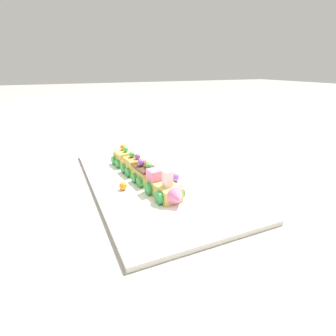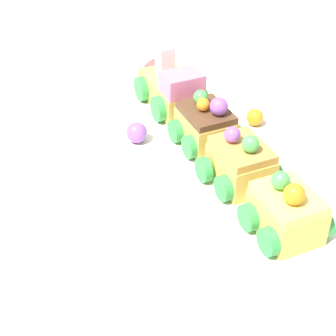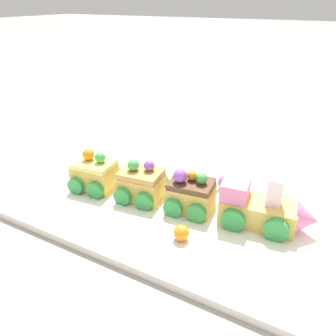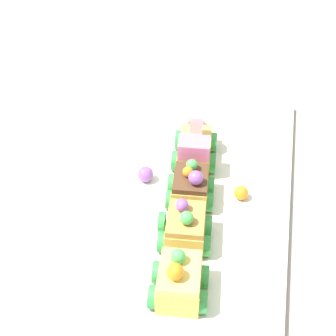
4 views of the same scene
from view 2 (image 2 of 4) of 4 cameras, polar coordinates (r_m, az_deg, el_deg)
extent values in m
plane|color=gray|center=(0.66, 1.97, 0.64)|extent=(10.00, 10.00, 0.00)
cube|color=white|center=(0.65, 1.98, 1.07)|extent=(0.64, 0.34, 0.01)
cube|color=#E0BC56|center=(0.73, 0.29, 7.61)|extent=(0.11, 0.06, 0.04)
cube|color=pink|center=(0.69, 1.46, 8.59)|extent=(0.04, 0.05, 0.03)
cone|color=pink|center=(0.78, -1.66, 10.00)|extent=(0.03, 0.05, 0.05)
cube|color=white|center=(0.74, -0.29, 10.11)|extent=(0.02, 0.02, 0.02)
cube|color=white|center=(0.73, -0.29, 11.52)|extent=(0.02, 0.02, 0.02)
cylinder|color=green|center=(0.77, 1.47, 8.89)|extent=(0.03, 0.01, 0.03)
cylinder|color=green|center=(0.75, -2.72, 8.02)|extent=(0.03, 0.01, 0.03)
cylinder|color=green|center=(0.72, 3.39, 6.98)|extent=(0.03, 0.01, 0.03)
cylinder|color=green|center=(0.70, -0.99, 6.02)|extent=(0.03, 0.01, 0.03)
cube|color=#E0BC56|center=(0.66, 3.81, 3.90)|extent=(0.07, 0.06, 0.04)
cube|color=brown|center=(0.65, 3.90, 5.62)|extent=(0.07, 0.06, 0.01)
sphere|color=#9956C6|center=(0.63, 5.21, 6.23)|extent=(0.02, 0.02, 0.02)
sphere|color=orange|center=(0.64, 3.59, 6.45)|extent=(0.02, 0.02, 0.02)
sphere|color=#4CBC56|center=(0.65, 3.32, 7.21)|extent=(0.02, 0.02, 0.02)
cylinder|color=green|center=(0.69, 5.34, 4.84)|extent=(0.03, 0.01, 0.03)
cylinder|color=green|center=(0.66, 0.78, 3.76)|extent=(0.03, 0.01, 0.03)
cylinder|color=green|center=(0.66, 6.83, 3.31)|extent=(0.03, 0.01, 0.03)
cylinder|color=green|center=(0.63, 2.14, 2.14)|extent=(0.03, 0.01, 0.03)
cube|color=#E0BC56|center=(0.60, 7.38, 0.02)|extent=(0.07, 0.06, 0.04)
cube|color=#CC9347|center=(0.59, 7.55, 1.87)|extent=(0.07, 0.06, 0.01)
sphere|color=#4CBC56|center=(0.57, 8.38, 2.44)|extent=(0.02, 0.02, 0.02)
sphere|color=#9956C6|center=(0.58, 6.55, 3.39)|extent=(0.02, 0.02, 0.02)
cylinder|color=green|center=(0.63, 8.88, 1.21)|extent=(0.03, 0.01, 0.03)
cylinder|color=green|center=(0.60, 4.02, -0.11)|extent=(0.03, 0.01, 0.03)
cylinder|color=green|center=(0.60, 10.65, -0.61)|extent=(0.03, 0.01, 0.03)
cylinder|color=green|center=(0.58, 5.67, -2.07)|extent=(0.03, 0.01, 0.03)
cube|color=#E0BC56|center=(0.54, 11.87, -4.86)|extent=(0.07, 0.06, 0.04)
cube|color=#EFE066|center=(0.53, 12.17, -2.98)|extent=(0.07, 0.06, 0.01)
sphere|color=orange|center=(0.51, 12.70, -2.61)|extent=(0.02, 0.02, 0.02)
sphere|color=#4CBC56|center=(0.53, 11.36, -1.24)|extent=(0.02, 0.02, 0.02)
cylinder|color=green|center=(0.57, 13.28, -3.31)|extent=(0.03, 0.01, 0.03)
cylinder|color=green|center=(0.55, 8.14, -5.00)|extent=(0.03, 0.01, 0.03)
cylinder|color=green|center=(0.55, 15.41, -5.48)|extent=(0.03, 0.01, 0.03)
cylinder|color=green|center=(0.52, 10.17, -7.38)|extent=(0.03, 0.01, 0.03)
sphere|color=#9956C6|center=(0.66, -3.19, 3.61)|extent=(0.03, 0.03, 0.03)
sphere|color=orange|center=(0.70, 8.81, 5.12)|extent=(0.02, 0.02, 0.02)
camera|label=1|loc=(1.23, 3.50, 33.34)|focal=28.00mm
camera|label=3|loc=(0.90, 26.50, 27.73)|focal=35.00mm
camera|label=4|loc=(0.31, 86.67, 27.77)|focal=50.00mm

